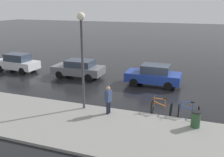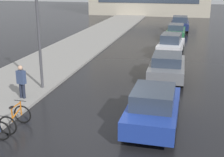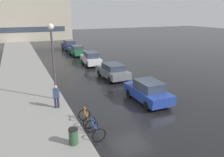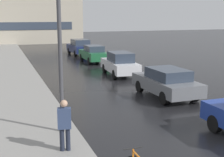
{
  "view_description": "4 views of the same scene",
  "coord_description": "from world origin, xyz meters",
  "views": [
    {
      "loc": [
        -16.32,
        -2.17,
        5.98
      ],
      "look_at": [
        -1.4,
        3.17,
        1.25
      ],
      "focal_mm": 40.0,
      "sensor_mm": 36.0,
      "label": 1
    },
    {
      "loc": [
        3.01,
        -10.14,
        5.47
      ],
      "look_at": [
        0.08,
        1.88,
        1.57
      ],
      "focal_mm": 50.0,
      "sensor_mm": 36.0,
      "label": 2
    },
    {
      "loc": [
        -6.48,
        -11.52,
        6.34
      ],
      "look_at": [
        -0.33,
        2.3,
        1.7
      ],
      "focal_mm": 35.0,
      "sensor_mm": 36.0,
      "label": 3
    },
    {
      "loc": [
        -6.08,
        -6.51,
        4.2
      ],
      "look_at": [
        -1.92,
        4.92,
        1.71
      ],
      "focal_mm": 50.0,
      "sensor_mm": 36.0,
      "label": 4
    }
  ],
  "objects": [
    {
      "name": "trash_bin",
      "position": [
        -4.42,
        -2.29,
        0.49
      ],
      "size": [
        0.47,
        0.47,
        0.97
      ],
      "color": "#2D5133",
      "rests_on": "ground"
    },
    {
      "name": "bicycle_nearest",
      "position": [
        -3.17,
        -1.89,
        0.41
      ],
      "size": [
        0.8,
        1.14,
        1.0
      ],
      "color": "black",
      "rests_on": "ground"
    },
    {
      "name": "car_white",
      "position": [
        1.85,
        13.64,
        0.82
      ],
      "size": [
        1.95,
        4.27,
        1.65
      ],
      "color": "silver",
      "rests_on": "ground"
    },
    {
      "name": "car_grey",
      "position": [
        2.0,
        7.38,
        0.77
      ],
      "size": [
        2.02,
        4.31,
        1.49
      ],
      "color": "slate",
      "rests_on": "ground"
    },
    {
      "name": "pedestrian",
      "position": [
        -4.38,
        2.31,
        0.98
      ],
      "size": [
        0.44,
        0.32,
        1.73
      ],
      "color": "#1E2333",
      "rests_on": "ground"
    },
    {
      "name": "ground_plane",
      "position": [
        0.0,
        0.0,
        0.0
      ],
      "size": [
        140.0,
        140.0,
        0.0
      ],
      "primitive_type": "plane",
      "color": "black"
    },
    {
      "name": "car_blue",
      "position": [
        1.93,
        0.99,
        0.81
      ],
      "size": [
        1.9,
        4.12,
        1.61
      ],
      "color": "navy",
      "rests_on": "ground"
    },
    {
      "name": "bicycle_second",
      "position": [
        -3.16,
        -0.43,
        0.42
      ],
      "size": [
        0.78,
        1.12,
        1.0
      ],
      "color": "black",
      "rests_on": "ground"
    },
    {
      "name": "streetlamp",
      "position": [
        -4.14,
        3.92,
        3.84
      ],
      "size": [
        0.44,
        0.44,
        5.59
      ],
      "color": "#424247",
      "rests_on": "ground"
    }
  ]
}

